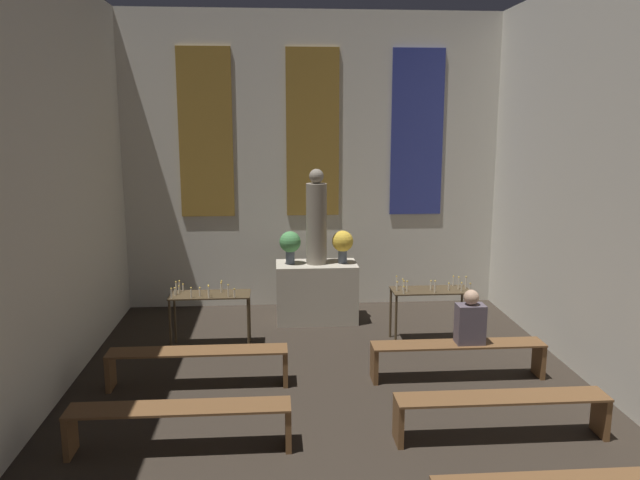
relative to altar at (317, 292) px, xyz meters
name	(u,v)px	position (x,y,z in m)	size (l,w,h in m)	color
wall_back	(312,161)	(0.00, 1.02, 2.12)	(6.85, 0.16, 5.18)	silver
altar	(317,292)	(0.00, 0.00, 0.00)	(1.34, 0.73, 0.99)	#BCB29E
statue	(316,220)	(0.00, 0.00, 1.22)	(0.34, 0.34, 1.57)	gray
flower_vase_left	(290,243)	(-0.44, 0.00, 0.84)	(0.35, 0.35, 0.54)	#4C5666
flower_vase_right	(343,243)	(0.44, 0.00, 0.84)	(0.35, 0.35, 0.54)	#4C5666
candle_rack_left	(210,301)	(-1.66, -1.14, 0.22)	(1.18, 0.50, 1.02)	#473823
candle_rack_right	(430,296)	(1.65, -1.14, 0.22)	(1.18, 0.50, 1.01)	#473823
pew_third_left	(180,418)	(-1.67, -4.13, -0.14)	(2.25, 0.36, 0.48)	brown
pew_third_right	(501,407)	(1.67, -4.13, -0.14)	(2.25, 0.36, 0.48)	brown
pew_back_left	(198,359)	(-1.67, -2.54, -0.14)	(2.25, 0.36, 0.48)	brown
pew_back_right	(458,352)	(1.67, -2.54, -0.14)	(2.25, 0.36, 0.48)	brown
person_seated	(470,320)	(1.82, -2.54, 0.30)	(0.36, 0.24, 0.71)	#564C56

